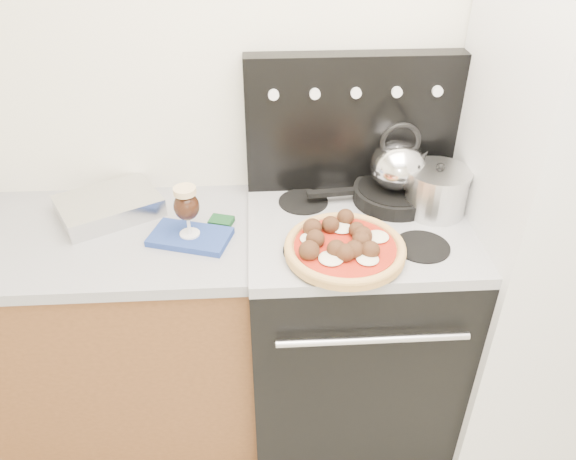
{
  "coord_description": "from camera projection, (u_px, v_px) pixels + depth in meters",
  "views": [
    {
      "loc": [
        -0.26,
        -0.41,
        1.99
      ],
      "look_at": [
        -0.17,
        1.05,
        0.99
      ],
      "focal_mm": 35.0,
      "sensor_mm": 36.0,
      "label": 1
    }
  ],
  "objects": [
    {
      "name": "room_shell",
      "position": [
        408.0,
        343.0,
        1.01
      ],
      "size": [
        3.52,
        3.01,
        2.52
      ],
      "color": "beige",
      "rests_on": "ground"
    },
    {
      "name": "base_cabinet",
      "position": [
        66.0,
        335.0,
        2.17
      ],
      "size": [
        1.45,
        0.6,
        0.86
      ],
      "primitive_type": "cube",
      "color": "brown",
      "rests_on": "ground"
    },
    {
      "name": "countertop",
      "position": [
        36.0,
        240.0,
        1.91
      ],
      "size": [
        1.48,
        0.63,
        0.04
      ],
      "primitive_type": "cube",
      "color": "#9E9EA5",
      "rests_on": "base_cabinet"
    },
    {
      "name": "stove_body",
      "position": [
        350.0,
        325.0,
        2.2
      ],
      "size": [
        0.76,
        0.65,
        0.88
      ],
      "primitive_type": "cube",
      "color": "black",
      "rests_on": "ground"
    },
    {
      "name": "cooktop",
      "position": [
        359.0,
        228.0,
        1.94
      ],
      "size": [
        0.76,
        0.65,
        0.04
      ],
      "primitive_type": "cube",
      "color": "#ADADB2",
      "rests_on": "stove_body"
    },
    {
      "name": "backguard",
      "position": [
        351.0,
        123.0,
        2.01
      ],
      "size": [
        0.76,
        0.08,
        0.5
      ],
      "primitive_type": "cube",
      "color": "black",
      "rests_on": "cooktop"
    },
    {
      "name": "fridge",
      "position": [
        563.0,
        213.0,
        1.92
      ],
      "size": [
        0.64,
        0.68,
        1.9
      ],
      "primitive_type": "cube",
      "color": "silver",
      "rests_on": "ground"
    },
    {
      "name": "foil_sheet",
      "position": [
        109.0,
        206.0,
        1.99
      ],
      "size": [
        0.41,
        0.38,
        0.07
      ],
      "primitive_type": "cube",
      "rotation": [
        0.0,
        0.0,
        0.5
      ],
      "color": "white",
      "rests_on": "countertop"
    },
    {
      "name": "oven_mitt",
      "position": [
        190.0,
        237.0,
        1.87
      ],
      "size": [
        0.3,
        0.22,
        0.02
      ],
      "primitive_type": "cube",
      "rotation": [
        0.0,
        0.0,
        -0.3
      ],
      "color": "navy",
      "rests_on": "countertop"
    },
    {
      "name": "beer_glass",
      "position": [
        187.0,
        211.0,
        1.82
      ],
      "size": [
        0.1,
        0.1,
        0.18
      ],
      "primitive_type": null,
      "rotation": [
        0.0,
        0.0,
        0.26
      ],
      "color": "black",
      "rests_on": "oven_mitt"
    },
    {
      "name": "pizza_pan",
      "position": [
        344.0,
        254.0,
        1.77
      ],
      "size": [
        0.39,
        0.39,
        0.01
      ],
      "primitive_type": "cylinder",
      "rotation": [
        0.0,
        0.0,
        -0.17
      ],
      "color": "black",
      "rests_on": "cooktop"
    },
    {
      "name": "pizza",
      "position": [
        345.0,
        246.0,
        1.75
      ],
      "size": [
        0.45,
        0.45,
        0.05
      ],
      "primitive_type": null,
      "rotation": [
        0.0,
        0.0,
        -0.22
      ],
      "color": "gold",
      "rests_on": "pizza_pan"
    },
    {
      "name": "skillet",
      "position": [
        394.0,
        194.0,
        2.04
      ],
      "size": [
        0.32,
        0.32,
        0.05
      ],
      "primitive_type": "cylinder",
      "rotation": [
        0.0,
        0.0,
        0.09
      ],
      "color": "black",
      "rests_on": "cooktop"
    },
    {
      "name": "tea_kettle",
      "position": [
        398.0,
        162.0,
        1.96
      ],
      "size": [
        0.22,
        0.22,
        0.21
      ],
      "primitive_type": null,
      "rotation": [
        0.0,
        0.0,
        -0.17
      ],
      "color": "silver",
      "rests_on": "skillet"
    },
    {
      "name": "stock_pot",
      "position": [
        436.0,
        192.0,
        1.95
      ],
      "size": [
        0.23,
        0.23,
        0.15
      ],
      "primitive_type": "cylinder",
      "rotation": [
        0.0,
        0.0,
        0.12
      ],
      "color": "silver",
      "rests_on": "cooktop"
    }
  ]
}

